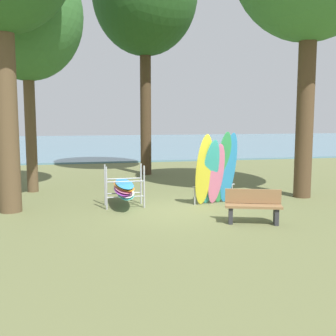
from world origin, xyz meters
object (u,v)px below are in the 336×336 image
Objects in this scene: board_storage_rack at (124,188)px; leaning_board_pile at (217,171)px; tree_mid_behind at (26,16)px; park_bench at (253,206)px.

leaning_board_pile is at bearing -7.10° from board_storage_rack.
tree_mid_behind is at bearing 132.35° from board_storage_rack.
tree_mid_behind is 7.04m from board_storage_rack.
leaning_board_pile is 2.84m from board_storage_rack.
tree_mid_behind is 3.73× the size of leaning_board_pile.
board_storage_rack is at bearing -47.65° from tree_mid_behind.
board_storage_rack is at bearing 137.75° from park_bench.
tree_mid_behind is 8.40m from leaning_board_pile.
park_bench is (0.16, -2.32, -0.59)m from leaning_board_pile.
board_storage_rack is (-2.78, 0.35, -0.50)m from leaning_board_pile.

